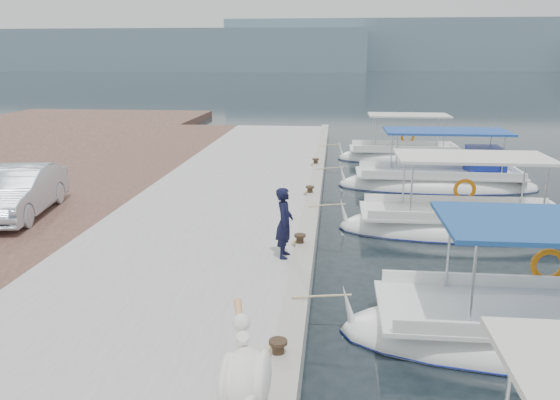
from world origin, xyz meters
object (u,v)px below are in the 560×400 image
Objects in this scene: fishing_caique_e at (403,158)px; parked_car at (18,192)px; fishing_caique_b at (550,336)px; fishing_caique_d at (440,183)px; fishing_caique_c at (460,228)px; pelican at (245,375)px; fisherman at (284,223)px.

fishing_caique_e is 17.55m from parked_car.
fishing_caique_b and fishing_caique_d have the same top height.
pelican is (-4.68, -9.63, 1.02)m from fishing_caique_c.
fishing_caique_d reaches higher than parked_car.
fishing_caique_b is 13.75m from parked_car.
parked_car is at bearing 133.23° from pelican.
fishing_caique_d is 4.73× the size of fisherman.
fishing_caique_c reaches higher than pelican.
fishing_caique_d is 4.67× the size of pelican.
fishing_caique_b is 4.54× the size of pelican.
fishing_caique_c is 1.65× the size of parked_car.
fisherman is (-0.05, 5.79, 0.16)m from pelican.
fisherman is at bearing -27.29° from parked_car.
fishing_caique_e is 1.49× the size of parked_car.
fishing_caique_d is 5.83m from fishing_caique_e.
fishing_caique_c is 11.29m from fishing_caique_e.
fishing_caique_b is 5.65m from fisherman.
fishing_caique_b is 6.30m from fishing_caique_c.
parked_car is at bearing -174.19° from fishing_caique_c.
fishing_caique_c and fishing_caique_e have the same top height.
fisherman reaches higher than pelican.
fisherman is (-4.41, -15.13, 1.18)m from fishing_caique_e.
fisherman is at bearing -140.97° from fishing_caique_c.
pelican is (-4.90, -3.33, 1.02)m from fishing_caique_b.
fishing_caique_c is 6.21m from fisherman.
fishing_caique_e is at bearing -14.12° from fisherman.
fishing_caique_e is 3.93× the size of fisherman.
fishing_caique_d is 1.20× the size of fishing_caique_e.
pelican is 0.38× the size of parked_car.
pelican is at bearing -108.64° from fishing_caique_d.
fishing_caique_c is at bearing -48.83° from fisherman.
parked_car is (-12.75, 5.02, 1.07)m from fishing_caique_b.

